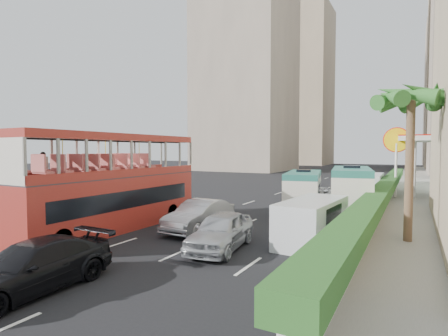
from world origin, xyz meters
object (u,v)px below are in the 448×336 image
Objects in this scene: double_decker_bus at (113,182)px; car_silver_lane_a at (199,230)px; car_silver_lane_b at (221,249)px; panel_van_far at (369,186)px; palm_tree at (409,169)px; car_black at (32,291)px; shell_station at (440,167)px; panel_van_near at (312,221)px; minibus_far at (351,191)px; minibus_near at (303,192)px; van_asset at (316,204)px.

double_decker_bus is 2.28× the size of car_silver_lane_a.
panel_van_far is (3.67, 20.37, 1.06)m from car_silver_lane_b.
palm_tree is (3.30, -15.85, 2.32)m from panel_van_far.
double_decker_bus is at bearing -118.54° from panel_van_far.
double_decker_bus is 1.72× the size of palm_tree.
shell_station is (11.94, 30.14, 2.75)m from car_black.
double_decker_bus is 10.37m from panel_van_near.
double_decker_bus is 8.59m from car_black.
double_decker_bus is at bearing -163.84° from palm_tree.
minibus_far reaches higher than car_black.
minibus_near is 0.78× the size of shell_station.
minibus_far is 13.66m from shell_station.
palm_tree reaches higher than minibus_far.
minibus_far is (3.15, -3.38, 1.52)m from van_asset.
shell_station is at bearing 55.18° from double_decker_bus.
van_asset is at bearing 80.29° from car_silver_lane_b.
car_silver_lane_b is 0.98× the size of van_asset.
car_silver_lane_b is 4.38m from panel_van_near.
double_decker_bus is 22.50m from panel_van_far.
car_silver_lane_a is 0.91× the size of panel_van_far.
shell_station is at bearing 45.62° from minibus_near.
panel_van_far reaches higher than car_silver_lane_a.
panel_van_near is at bearing 4.77° from car_silver_lane_a.
car_black reaches higher than van_asset.
minibus_far is at bearing 91.56° from panel_van_near.
palm_tree is at bearing -72.19° from minibus_far.
car_black is 0.74× the size of minibus_far.
minibus_near reaches higher than panel_van_near.
minibus_far reaches higher than panel_van_far.
double_decker_bus is at bearing -162.25° from panel_van_near.
minibus_near is at bearing 68.00° from car_silver_lane_a.
car_silver_lane_b is at bearing -111.31° from shell_station.
van_asset is 0.73× the size of palm_tree.
van_asset is 0.96× the size of panel_van_near.
car_black is at bearing -60.35° from double_decker_bus.
car_silver_lane_b is 0.91× the size of car_black.
panel_van_near is at bearing 34.31° from car_silver_lane_b.
minibus_far is 9.26m from panel_van_far.
car_silver_lane_a is at bearing -135.12° from minibus_far.
panel_van_near is 21.58m from shell_station.
minibus_far is at bearing 45.55° from double_decker_bus.
panel_van_near is (2.73, -11.62, 0.98)m from van_asset.
minibus_far is at bearing 54.85° from car_silver_lane_a.
panel_van_near is at bearing -82.65° from minibus_near.
palm_tree is at bearing -96.60° from shell_station.
panel_van_near is (-0.42, -8.25, -0.54)m from minibus_far.
panel_van_far is at bearing 63.09° from van_asset.
double_decker_bus is at bearing 167.61° from car_silver_lane_b.
minibus_near is at bearing -85.27° from van_asset.
panel_van_far is (3.05, 10.02, -0.32)m from minibus_near.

